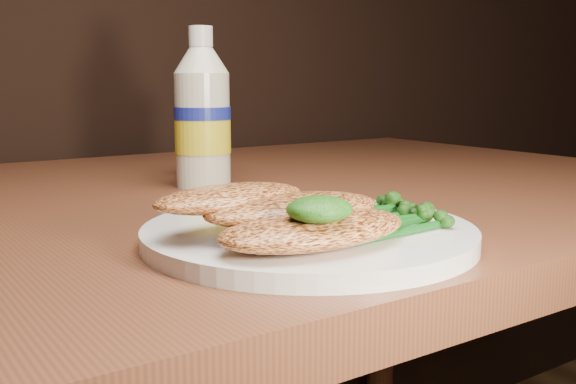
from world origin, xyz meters
TOP-DOWN VIEW (x-y plane):
  - plate at (-0.09, 0.79)m, footprint 0.26×0.26m
  - chicken_front at (-0.13, 0.74)m, footprint 0.15×0.08m
  - chicken_mid at (-0.12, 0.77)m, footprint 0.15×0.08m
  - chicken_back at (-0.16, 0.80)m, footprint 0.13×0.07m
  - pesto_front at (-0.14, 0.72)m, footprint 0.05×0.05m
  - broccolini_bundle at (-0.06, 0.76)m, footprint 0.14×0.12m
  - mayo_bottle at (-0.04, 1.08)m, footprint 0.09×0.09m
  - pepper_grinder at (0.01, 1.16)m, footprint 0.05×0.05m

SIDE VIEW (x-z plane):
  - plate at x=-0.09m, z-range 0.75..0.76m
  - broccolini_bundle at x=-0.06m, z-range 0.76..0.78m
  - chicken_front at x=-0.13m, z-range 0.76..0.79m
  - chicken_mid at x=-0.12m, z-range 0.77..0.79m
  - chicken_back at x=-0.16m, z-range 0.78..0.80m
  - pesto_front at x=-0.14m, z-range 0.78..0.80m
  - pepper_grinder at x=0.01m, z-range 0.75..0.86m
  - mayo_bottle at x=-0.04m, z-range 0.75..0.94m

